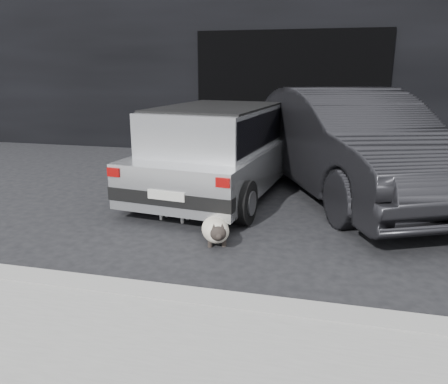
% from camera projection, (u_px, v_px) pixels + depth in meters
% --- Properties ---
extents(ground, '(80.00, 80.00, 0.00)m').
position_uv_depth(ground, '(187.00, 204.00, 6.08)').
color(ground, black).
rests_on(ground, ground).
extents(building_facade, '(34.00, 4.00, 5.00)m').
position_uv_depth(building_facade, '(299.00, 40.00, 10.79)').
color(building_facade, black).
rests_on(building_facade, ground).
extents(garage_opening, '(4.00, 0.10, 2.60)m').
position_uv_depth(garage_opening, '(290.00, 94.00, 9.23)').
color(garage_opening, black).
rests_on(garage_opening, ground).
extents(curb, '(18.00, 0.25, 0.12)m').
position_uv_depth(curb, '(203.00, 303.00, 3.41)').
color(curb, gray).
rests_on(curb, ground).
extents(silver_hatchback, '(2.11, 3.74, 1.31)m').
position_uv_depth(silver_hatchback, '(219.00, 146.00, 6.44)').
color(silver_hatchback, silver).
rests_on(silver_hatchback, ground).
extents(second_car, '(3.46, 4.96, 1.55)m').
position_uv_depth(second_car, '(349.00, 143.00, 6.39)').
color(second_car, black).
rests_on(second_car, ground).
extents(cat_siamese, '(0.49, 0.83, 0.31)m').
position_uv_depth(cat_siamese, '(216.00, 230.00, 4.71)').
color(cat_siamese, beige).
rests_on(cat_siamese, ground).
extents(cat_white, '(0.76, 0.35, 0.36)m').
position_uv_depth(cat_white, '(176.00, 207.00, 5.40)').
color(cat_white, silver).
rests_on(cat_white, ground).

